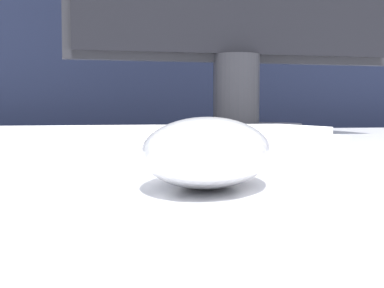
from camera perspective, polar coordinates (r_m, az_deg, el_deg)
partition_panel at (r=1.25m, az=-8.45°, el=-2.42°), size 5.00×0.03×1.31m
computer_mouse_near at (r=0.28m, az=1.64°, el=-0.80°), size 0.10×0.13×0.04m
keyboard at (r=0.51m, az=-8.03°, el=0.45°), size 0.42×0.15×0.02m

